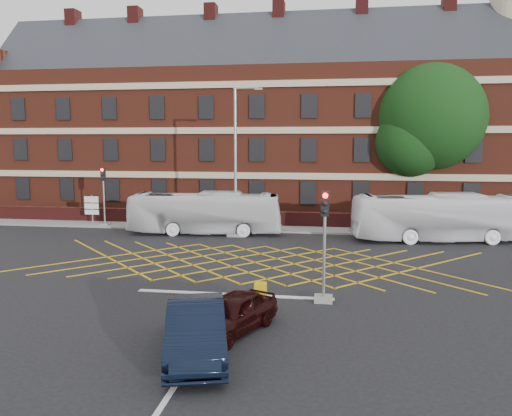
# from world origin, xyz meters

# --- Properties ---
(ground) EXTENTS (120.00, 120.00, 0.00)m
(ground) POSITION_xyz_m (0.00, 0.00, 0.00)
(ground) COLOR black
(ground) RESTS_ON ground
(victorian_building) EXTENTS (51.00, 12.17, 20.40)m
(victorian_building) POSITION_xyz_m (0.25, 22.00, 7.84)
(victorian_building) COLOR maroon
(victorian_building) RESTS_ON ground
(boundary_wall) EXTENTS (56.00, 0.50, 1.10)m
(boundary_wall) POSITION_xyz_m (0.00, 13.00, 0.55)
(boundary_wall) COLOR #4A1513
(boundary_wall) RESTS_ON ground
(far_pavement) EXTENTS (60.00, 3.00, 0.12)m
(far_pavement) POSITION_xyz_m (0.00, 12.00, 0.06)
(far_pavement) COLOR slate
(far_pavement) RESTS_ON ground
(box_junction_hatching) EXTENTS (8.22, 8.22, 0.02)m
(box_junction_hatching) POSITION_xyz_m (0.00, 2.00, 0.01)
(box_junction_hatching) COLOR #CC990C
(box_junction_hatching) RESTS_ON ground
(stop_line) EXTENTS (8.00, 0.30, 0.02)m
(stop_line) POSITION_xyz_m (0.00, -3.50, 0.01)
(stop_line) COLOR silver
(stop_line) RESTS_ON ground
(centre_line) EXTENTS (0.15, 14.00, 0.02)m
(centre_line) POSITION_xyz_m (0.00, -10.00, 0.01)
(centre_line) COLOR silver
(centre_line) RESTS_ON ground
(bus_left) EXTENTS (10.30, 3.15, 2.83)m
(bus_left) POSITION_xyz_m (-4.52, 9.46, 1.41)
(bus_left) COLOR silver
(bus_left) RESTS_ON ground
(bus_right) EXTENTS (10.90, 3.84, 2.97)m
(bus_right) POSITION_xyz_m (10.42, 9.20, 1.49)
(bus_right) COLOR white
(bus_right) RESTS_ON ground
(car_navy) EXTENTS (2.81, 4.96, 1.55)m
(car_navy) POSITION_xyz_m (0.03, -9.27, 0.77)
(car_navy) COLOR black
(car_navy) RESTS_ON ground
(car_maroon) EXTENTS (2.91, 4.07, 1.29)m
(car_maroon) POSITION_xyz_m (0.73, -7.42, 0.64)
(car_maroon) COLOR black
(car_maroon) RESTS_ON ground
(deciduous_tree) EXTENTS (8.21, 8.13, 12.01)m
(deciduous_tree) POSITION_xyz_m (10.99, 17.06, 7.37)
(deciduous_tree) COLOR black
(deciduous_tree) RESTS_ON ground
(traffic_light_near) EXTENTS (0.70, 0.70, 4.27)m
(traffic_light_near) POSITION_xyz_m (3.57, -3.79, 1.76)
(traffic_light_near) COLOR slate
(traffic_light_near) RESTS_ON ground
(traffic_light_far) EXTENTS (0.70, 0.70, 4.27)m
(traffic_light_far) POSITION_xyz_m (-12.53, 11.29, 1.76)
(traffic_light_far) COLOR slate
(traffic_light_far) RESTS_ON ground
(street_lamp) EXTENTS (2.25, 1.00, 9.52)m
(street_lamp) POSITION_xyz_m (-2.29, 9.01, 3.32)
(street_lamp) COLOR slate
(street_lamp) RESTS_ON ground
(direction_signs) EXTENTS (1.10, 0.16, 2.20)m
(direction_signs) POSITION_xyz_m (-13.74, 11.75, 1.38)
(direction_signs) COLOR gray
(direction_signs) RESTS_ON ground
(utility_cabinet) EXTENTS (0.42, 0.42, 0.99)m
(utility_cabinet) POSITION_xyz_m (1.30, -5.04, 0.49)
(utility_cabinet) COLOR gold
(utility_cabinet) RESTS_ON ground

